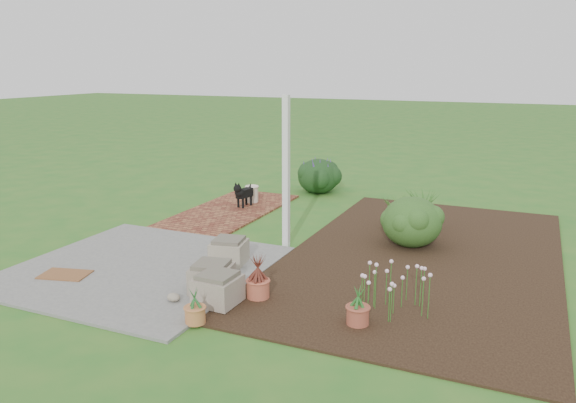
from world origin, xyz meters
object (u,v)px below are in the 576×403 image
at_px(stone_trough_near, 218,290).
at_px(cream_ceramic_urn, 252,194).
at_px(evergreen_shrub, 412,221).
at_px(black_dog, 243,193).

distance_m(stone_trough_near, cream_ceramic_urn, 5.34).
height_order(stone_trough_near, evergreen_shrub, evergreen_shrub).
relative_size(stone_trough_near, cream_ceramic_urn, 1.44).
height_order(cream_ceramic_urn, evergreen_shrub, evergreen_shrub).
xyz_separation_m(black_dog, evergreen_shrub, (3.77, -1.11, 0.11)).
bearing_deg(evergreen_shrub, cream_ceramic_urn, 157.61).
bearing_deg(cream_ceramic_urn, stone_trough_near, -67.09).
height_order(stone_trough_near, black_dog, black_dog).
height_order(stone_trough_near, cream_ceramic_urn, cream_ceramic_urn).
relative_size(stone_trough_near, evergreen_shrub, 0.51).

